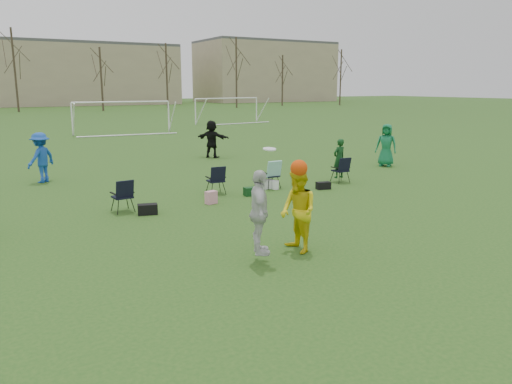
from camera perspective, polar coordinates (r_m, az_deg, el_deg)
ground at (r=9.79m, az=13.08°, el=-9.97°), size 260.00×260.00×0.00m
fielder_blue at (r=20.59m, az=-23.37°, el=3.63°), size 1.40×1.32×1.90m
fielder_green_far at (r=23.58m, az=14.66°, el=5.21°), size 1.04×1.12×1.93m
fielder_black at (r=25.67m, az=-5.07°, el=6.06°), size 1.52×1.75×1.91m
center_contest at (r=10.64m, az=3.18°, el=-2.14°), size 1.90×1.25×2.40m
sideline_setup at (r=17.33m, az=0.55°, el=1.73°), size 9.09×2.11×1.65m
goal_mid at (r=39.96m, az=-15.08°, el=9.23°), size 7.40×0.63×2.46m
goal_right at (r=49.86m, az=-3.31°, el=10.10°), size 7.35×1.14×2.46m
tree_line at (r=76.71m, az=-25.54°, el=12.02°), size 110.28×3.28×11.40m
building_row at (r=103.42m, az=-23.16°, el=12.44°), size 126.00×16.00×13.00m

